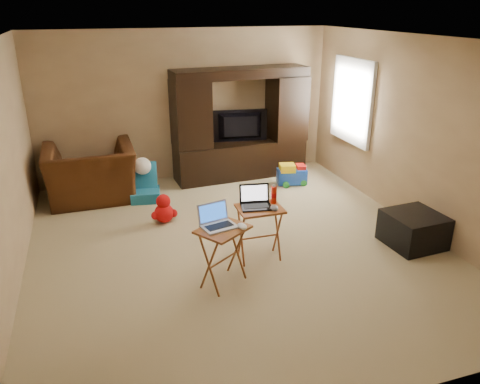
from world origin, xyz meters
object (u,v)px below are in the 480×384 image
object	(u,v)px
television	(241,127)
entertainment_center	(240,124)
plush_toy	(164,208)
laptop_left	(219,217)
child_rocker	(145,183)
tray_table_right	(260,234)
ottoman	(413,229)
mouse_left	(242,226)
tray_table_left	(223,256)
mouse_right	(274,208)
recliner	(91,174)
push_toy	(292,174)
water_bottle	(274,195)
laptop_right	(256,198)

from	to	relation	value
television	entertainment_center	bearing A→B (deg)	-82.30
plush_toy	laptop_left	world-z (taller)	laptop_left
child_rocker	tray_table_right	bearing A→B (deg)	-55.39
ottoman	mouse_left	distance (m)	2.40
television	child_rocker	xyz separation A→B (m)	(-1.75, -0.58, -0.61)
child_rocker	tray_table_left	size ratio (longest dim) A/B	0.86
mouse_right	entertainment_center	bearing A→B (deg)	79.36
child_rocker	ottoman	size ratio (longest dim) A/B	0.89
child_rocker	mouse_right	size ratio (longest dim) A/B	4.26
tray_table_right	recliner	bearing A→B (deg)	127.21
entertainment_center	plush_toy	distance (m)	2.31
television	tray_table_left	bearing A→B (deg)	76.53
entertainment_center	plush_toy	bearing A→B (deg)	-140.20
push_toy	laptop_left	xyz separation A→B (m)	(-1.97, -2.54, 0.60)
push_toy	water_bottle	world-z (taller)	water_bottle
child_rocker	plush_toy	size ratio (longest dim) A/B	1.38
entertainment_center	push_toy	distance (m)	1.22
ottoman	tray_table_right	distance (m)	2.00
television	push_toy	size ratio (longest dim) A/B	1.92
plush_toy	tray_table_left	distance (m)	1.79
tray_table_left	mouse_left	xyz separation A→B (m)	(0.19, -0.07, 0.36)
tray_table_right	water_bottle	xyz separation A→B (m)	(0.20, 0.08, 0.44)
child_rocker	ottoman	xyz separation A→B (m)	(3.04, -2.51, -0.08)
entertainment_center	laptop_right	distance (m)	2.93
laptop_right	plush_toy	bearing A→B (deg)	132.88
tray_table_right	mouse_left	world-z (taller)	mouse_left
television	ottoman	xyz separation A→B (m)	(1.29, -3.09, -0.69)
child_rocker	ottoman	world-z (taller)	child_rocker
push_toy	ottoman	bearing A→B (deg)	-64.56
tray_table_left	water_bottle	size ratio (longest dim) A/B	3.25
push_toy	child_rocker	bearing A→B (deg)	-169.57
push_toy	mouse_left	size ratio (longest dim) A/B	3.67
plush_toy	laptop_left	distance (m)	1.84
plush_toy	tray_table_left	world-z (taller)	tray_table_left
tray_table_right	mouse_right	distance (m)	0.40
ottoman	laptop_right	world-z (taller)	laptop_right
television	mouse_left	distance (m)	3.45
child_rocker	tray_table_right	xyz separation A→B (m)	(1.06, -2.25, 0.04)
push_toy	water_bottle	distance (m)	2.49
water_bottle	ottoman	bearing A→B (deg)	-10.85
plush_toy	push_toy	size ratio (longest dim) A/B	0.84
laptop_left	water_bottle	distance (m)	0.90
television	push_toy	xyz separation A→B (m)	(0.70, -0.64, -0.71)
recliner	push_toy	xyz separation A→B (m)	(3.22, -0.34, -0.24)
child_rocker	ottoman	distance (m)	3.94
tray_table_right	tray_table_left	bearing A→B (deg)	-144.19
recliner	mouse_left	bearing A→B (deg)	115.53
tray_table_left	laptop_left	size ratio (longest dim) A/B	1.91
tray_table_left	push_toy	bearing A→B (deg)	19.37
child_rocker	push_toy	bearing A→B (deg)	7.87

